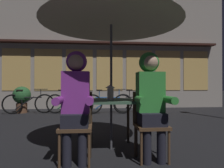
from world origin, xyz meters
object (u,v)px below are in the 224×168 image
(lantern, at_px, (110,92))
(person_right_hooded, at_px, (151,94))
(cafe_table, at_px, (111,107))
(bicycle_nearest, at_px, (29,103))
(bicycle_fourth, at_px, (137,103))
(bicycle_third, at_px, (108,103))
(potted_plant, at_px, (22,97))
(chair_left, at_px, (76,122))
(patio_umbrella, at_px, (111,12))
(chair_right, at_px, (149,120))
(bicycle_second, at_px, (69,103))
(person_left_hooded, at_px, (76,94))

(lantern, xyz_separation_m, person_right_hooded, (0.49, -0.44, -0.01))
(person_right_hooded, bearing_deg, cafe_table, 138.43)
(bicycle_nearest, bearing_deg, bicycle_fourth, -0.68)
(person_right_hooded, relative_size, bicycle_fourth, 0.83)
(cafe_table, bearing_deg, bicycle_fourth, 71.83)
(cafe_table, xyz_separation_m, person_right_hooded, (0.48, -0.43, 0.21))
(bicycle_third, height_order, bicycle_fourth, same)
(bicycle_nearest, bearing_deg, potted_plant, 146.17)
(chair_left, height_order, bicycle_third, chair_left)
(bicycle_nearest, bearing_deg, chair_left, -64.23)
(patio_umbrella, distance_m, chair_right, 1.68)
(chair_left, height_order, bicycle_second, chair_left)
(chair_left, bearing_deg, bicycle_second, 99.03)
(chair_left, height_order, chair_right, same)
(bicycle_second, bearing_deg, bicycle_fourth, 2.73)
(lantern, bearing_deg, bicycle_fourth, 71.61)
(bicycle_nearest, height_order, potted_plant, potted_plant)
(bicycle_second, height_order, potted_plant, potted_plant)
(cafe_table, height_order, chair_left, chair_left)
(patio_umbrella, height_order, bicycle_third, patio_umbrella)
(cafe_table, bearing_deg, chair_right, -37.55)
(patio_umbrella, bearing_deg, potted_plant, 124.86)
(lantern, distance_m, chair_left, 0.71)
(chair_left, relative_size, bicycle_nearest, 0.52)
(lantern, bearing_deg, person_left_hooded, -136.96)
(bicycle_second, bearing_deg, person_left_hooded, -81.09)
(lantern, height_order, potted_plant, lantern)
(patio_umbrella, height_order, bicycle_nearest, patio_umbrella)
(bicycle_nearest, height_order, bicycle_third, same)
(cafe_table, distance_m, bicycle_fourth, 3.98)
(bicycle_third, bearing_deg, person_left_hooded, -99.25)
(patio_umbrella, relative_size, bicycle_nearest, 1.38)
(cafe_table, bearing_deg, lantern, 139.15)
(cafe_table, distance_m, potted_plant, 4.90)
(cafe_table, relative_size, potted_plant, 0.80)
(bicycle_nearest, bearing_deg, lantern, -56.83)
(cafe_table, height_order, potted_plant, potted_plant)
(chair_right, bearing_deg, patio_umbrella, 142.45)
(person_left_hooded, bearing_deg, bicycle_nearest, 115.47)
(potted_plant, bearing_deg, chair_right, -53.22)
(person_left_hooded, distance_m, person_right_hooded, 0.96)
(bicycle_fourth, relative_size, potted_plant, 1.83)
(cafe_table, xyz_separation_m, chair_left, (-0.48, -0.37, -0.15))
(patio_umbrella, bearing_deg, person_right_hooded, -41.57)
(chair_left, xyz_separation_m, potted_plant, (-2.32, 4.39, 0.05))
(bicycle_second, bearing_deg, chair_right, -68.34)
(cafe_table, distance_m, bicycle_third, 3.59)
(person_right_hooded, xyz_separation_m, bicycle_nearest, (-2.98, 4.24, -0.50))
(cafe_table, distance_m, chair_right, 0.62)
(person_right_hooded, height_order, bicycle_fourth, person_right_hooded)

